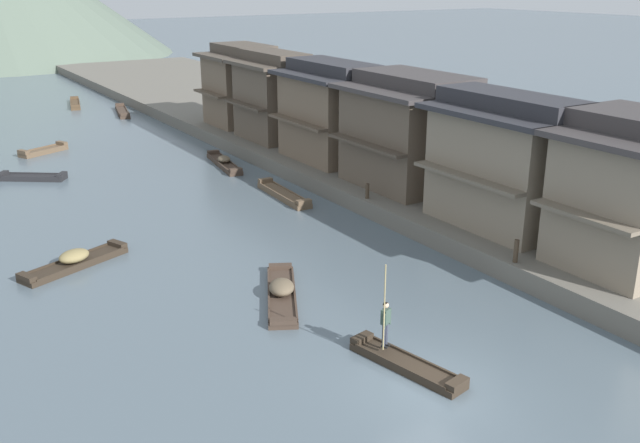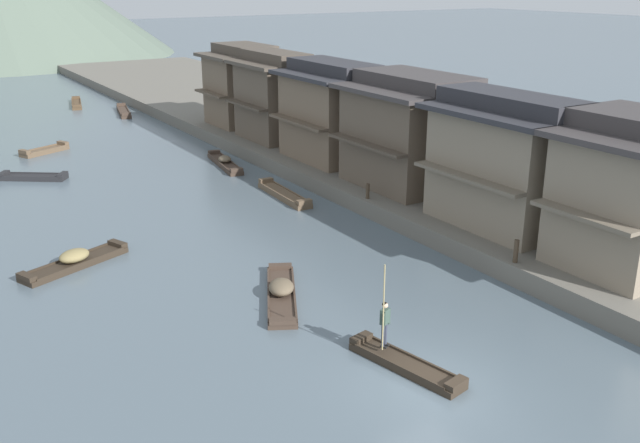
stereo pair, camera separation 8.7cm
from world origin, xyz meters
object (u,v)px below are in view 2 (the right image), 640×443
object	(u,v)px
house_waterfront_tall	(414,131)
house_waterfront_far	(276,96)
boat_foreground_poled	(406,364)
boat_midriver_drifting	(284,195)
boat_midriver_upstream	(225,163)
boat_crossing_west	(77,104)
boat_moored_second	(281,292)
house_waterfront_end	(245,85)
boat_moored_third	(75,261)
mooring_post_dock_mid	(368,191)
boat_moored_nearest	(45,150)
house_waterfront_nearest	(640,192)
house_waterfront_second	(506,162)
mooring_post_dock_near	(516,251)
house_waterfront_narrow	(333,112)
boat_upstream_distant	(33,177)
boatman_person	(385,319)
boat_moored_far	(124,112)

from	to	relation	value
house_waterfront_tall	house_waterfront_far	xyz separation A→B (m)	(-0.85, 14.42, 0.01)
house_waterfront_far	boat_foreground_poled	bearing A→B (deg)	-110.90
boat_midriver_drifting	boat_midriver_upstream	bearing A→B (deg)	89.15
boat_midriver_drifting	boat_crossing_west	size ratio (longest dim) A/B	0.95
boat_moored_second	house_waterfront_end	xyz separation A→B (m)	(12.39, 28.14, 3.68)
boat_midriver_upstream	boat_moored_second	bearing A→B (deg)	-108.61
boat_foreground_poled	boat_midriver_drifting	distance (m)	19.26
boat_moored_third	boat_crossing_west	xyz separation A→B (m)	(10.27, 41.45, -0.10)
boat_midriver_drifting	mooring_post_dock_mid	xyz separation A→B (m)	(2.25, -5.00, 1.13)
house_waterfront_end	boat_moored_nearest	bearing A→B (deg)	172.54
boat_moored_nearest	house_waterfront_nearest	distance (m)	39.74
boat_moored_third	house_waterfront_second	world-z (taller)	house_waterfront_second
mooring_post_dock_near	mooring_post_dock_mid	distance (m)	10.38
boat_midriver_upstream	boat_crossing_west	distance (m)	29.15
boat_foreground_poled	house_waterfront_nearest	world-z (taller)	house_waterfront_nearest
house_waterfront_tall	mooring_post_dock_near	world-z (taller)	house_waterfront_tall
boat_midriver_drifting	mooring_post_dock_mid	size ratio (longest dim) A/B	6.55
boat_moored_nearest	mooring_post_dock_mid	bearing A→B (deg)	-63.79
boat_moored_second	boat_midriver_upstream	distance (m)	21.05
house_waterfront_tall	house_waterfront_far	world-z (taller)	same
house_waterfront_narrow	house_waterfront_far	world-z (taller)	same
house_waterfront_second	boat_upstream_distant	bearing A→B (deg)	125.71
boat_midriver_upstream	boat_upstream_distant	size ratio (longest dim) A/B	1.46
boat_foreground_poled	boat_moored_third	bearing A→B (deg)	115.85
boatman_person	boat_moored_nearest	bearing A→B (deg)	95.31
boatman_person	boat_moored_third	xyz separation A→B (m)	(-6.72, 13.40, -1.17)
boatman_person	mooring_post_dock_mid	xyz separation A→B (m)	(8.23, 12.47, -0.13)
boat_moored_far	mooring_post_dock_mid	distance (m)	35.72
boat_moored_nearest	boat_midriver_upstream	size ratio (longest dim) A/B	0.63
boat_upstream_distant	mooring_post_dock_mid	xyz separation A→B (m)	(13.66, -16.61, 1.16)
boatman_person	house_waterfront_far	xyz separation A→B (m)	(11.23, 27.95, 2.48)
boat_moored_third	house_waterfront_second	distance (m)	19.84
boat_upstream_distant	house_waterfront_end	world-z (taller)	house_waterfront_end
boat_midriver_upstream	mooring_post_dock_near	size ratio (longest dim) A/B	5.89
house_waterfront_end	house_waterfront_far	bearing A→B (deg)	-95.08
boat_midriver_drifting	house_waterfront_second	world-z (taller)	house_waterfront_second
boat_moored_nearest	mooring_post_dock_mid	distance (m)	26.23
house_waterfront_nearest	house_waterfront_tall	size ratio (longest dim) A/B	1.00
house_waterfront_narrow	house_waterfront_second	bearing A→B (deg)	-90.60
house_waterfront_narrow	house_waterfront_nearest	bearing A→B (deg)	-88.01
boat_midriver_upstream	mooring_post_dock_mid	distance (m)	13.56
boat_moored_far	house_waterfront_narrow	xyz separation A→B (m)	(5.26, -27.31, 3.73)
house_waterfront_tall	house_waterfront_end	world-z (taller)	same
boatman_person	boat_midriver_drifting	size ratio (longest dim) A/B	0.57
boat_crossing_west	house_waterfront_end	world-z (taller)	house_waterfront_end
boat_crossing_west	house_waterfront_tall	size ratio (longest dim) A/B	0.78
boat_upstream_distant	house_waterfront_far	world-z (taller)	house_waterfront_far
boat_moored_second	boat_midriver_upstream	size ratio (longest dim) A/B	0.92
boat_moored_second	house_waterfront_second	bearing A→B (deg)	-0.02
boat_moored_second	boat_upstream_distant	size ratio (longest dim) A/B	1.34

